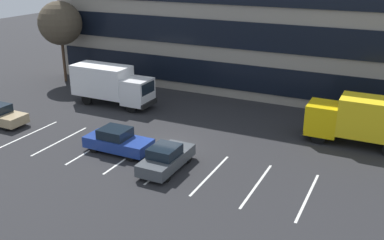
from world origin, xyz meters
TOP-DOWN VIEW (x-y plane):
  - ground_plane at (0.00, 0.00)m, footprint 120.00×120.00m
  - office_building at (0.00, 17.95)m, footprint 38.06×12.82m
  - lot_markings at (0.00, -2.50)m, footprint 19.74×5.40m
  - box_truck_white at (-8.41, 5.47)m, footprint 7.10×2.35m
  - box_truck_yellow_all at (11.46, 5.78)m, footprint 7.08×2.34m
  - sedan_navy at (-2.44, -2.18)m, footprint 4.39×1.84m
  - sedan_charcoal at (1.55, -2.97)m, footprint 1.77×4.24m
  - bare_tree at (-17.00, 9.53)m, footprint 4.18×4.18m

SIDE VIEW (x-z plane):
  - ground_plane at x=0.00m, z-range 0.00..0.00m
  - lot_markings at x=0.00m, z-range 0.00..0.01m
  - sedan_charcoal at x=1.55m, z-range -0.04..1.47m
  - sedan_navy at x=-2.44m, z-range -0.04..1.53m
  - box_truck_yellow_all at x=11.46m, z-range 0.21..3.49m
  - box_truck_white at x=-8.41m, z-range 0.21..3.50m
  - bare_tree at x=-17.00m, z-range 1.81..9.65m
  - office_building at x=0.00m, z-range 0.00..14.40m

